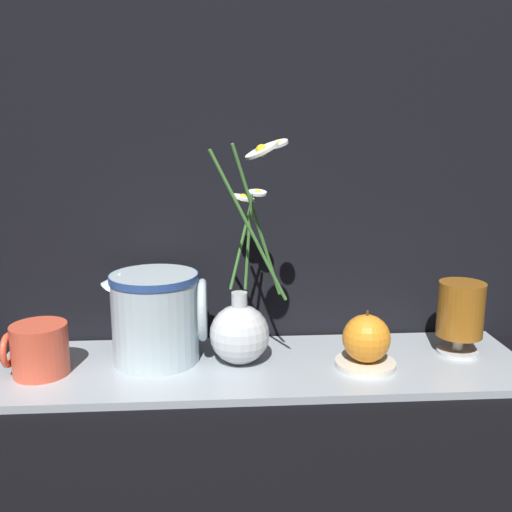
{
  "coord_description": "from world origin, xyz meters",
  "views": [
    {
      "loc": [
        -0.07,
        -0.85,
        0.38
      ],
      "look_at": [
        -0.01,
        0.0,
        0.19
      ],
      "focal_mm": 40.0,
      "sensor_mm": 36.0,
      "label": 1
    }
  ],
  "objects_px": {
    "ceramic_pitcher": "(157,314)",
    "vase_with_flowers": "(240,327)",
    "tea_glass": "(461,312)",
    "yellow_mug": "(39,349)",
    "orange_fruit": "(366,338)"
  },
  "relations": [
    {
      "from": "vase_with_flowers",
      "to": "ceramic_pitcher",
      "type": "relative_size",
      "value": 2.15
    },
    {
      "from": "orange_fruit",
      "to": "yellow_mug",
      "type": "bearing_deg",
      "value": 179.03
    },
    {
      "from": "vase_with_flowers",
      "to": "yellow_mug",
      "type": "bearing_deg",
      "value": -176.22
    },
    {
      "from": "vase_with_flowers",
      "to": "tea_glass",
      "type": "height_order",
      "value": "vase_with_flowers"
    },
    {
      "from": "tea_glass",
      "to": "orange_fruit",
      "type": "height_order",
      "value": "tea_glass"
    },
    {
      "from": "ceramic_pitcher",
      "to": "vase_with_flowers",
      "type": "bearing_deg",
      "value": -8.9
    },
    {
      "from": "vase_with_flowers",
      "to": "tea_glass",
      "type": "xyz_separation_m",
      "value": [
        0.37,
        0.02,
        0.01
      ]
    },
    {
      "from": "ceramic_pitcher",
      "to": "tea_glass",
      "type": "height_order",
      "value": "ceramic_pitcher"
    },
    {
      "from": "yellow_mug",
      "to": "orange_fruit",
      "type": "height_order",
      "value": "orange_fruit"
    },
    {
      "from": "vase_with_flowers",
      "to": "ceramic_pitcher",
      "type": "bearing_deg",
      "value": 171.1
    },
    {
      "from": "vase_with_flowers",
      "to": "orange_fruit",
      "type": "height_order",
      "value": "vase_with_flowers"
    },
    {
      "from": "vase_with_flowers",
      "to": "orange_fruit",
      "type": "distance_m",
      "value": 0.2
    },
    {
      "from": "yellow_mug",
      "to": "ceramic_pitcher",
      "type": "xyz_separation_m",
      "value": [
        0.18,
        0.04,
        0.04
      ]
    },
    {
      "from": "tea_glass",
      "to": "orange_fruit",
      "type": "relative_size",
      "value": 1.47
    },
    {
      "from": "tea_glass",
      "to": "orange_fruit",
      "type": "distance_m",
      "value": 0.18
    }
  ]
}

